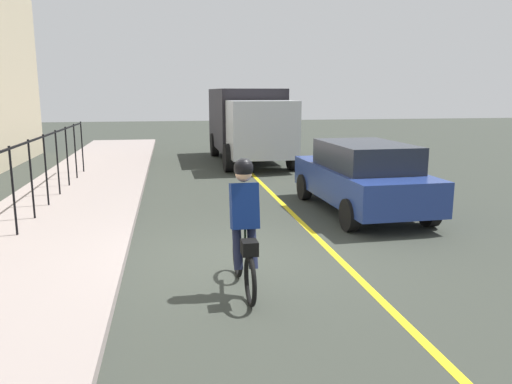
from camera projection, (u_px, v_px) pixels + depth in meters
ground_plane at (240, 260)px, 8.12m from camera, size 80.00×80.00×0.00m
lane_line_centre at (334, 255)px, 8.38m from camera, size 36.00×0.12×0.01m
sidewalk at (15, 268)px, 7.54m from camera, size 40.00×3.20×0.15m
iron_fence at (0, 180)px, 8.20m from camera, size 16.05×0.04×1.60m
cyclist_lead at (244, 227)px, 6.65m from camera, size 1.71×0.37×1.83m
patrol_sedan at (362, 176)px, 11.21m from camera, size 4.46×2.04×1.58m
box_truck_background at (248, 121)px, 19.38m from camera, size 6.75×2.64×2.78m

